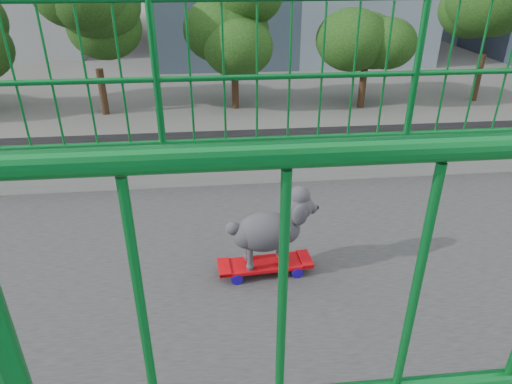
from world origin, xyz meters
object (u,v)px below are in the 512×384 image
object	(u,v)px
poodle	(270,228)
car_1	(345,248)
skateboard	(265,265)
car_0	(497,314)

from	to	relation	value
poodle	car_1	bearing A→B (deg)	154.31
poodle	car_1	xyz separation A→B (m)	(-9.08, 3.60, -6.63)
skateboard	car_1	xyz separation A→B (m)	(-9.08, 3.63, -6.38)
car_1	skateboard	bearing A→B (deg)	-21.80
skateboard	car_1	distance (m)	11.68
poodle	car_0	xyz separation A→B (m)	(-5.88, 6.61, -6.64)
skateboard	car_1	size ratio (longest dim) A/B	0.14
car_0	poodle	bearing A→B (deg)	-48.35
car_0	car_1	distance (m)	4.39
skateboard	car_0	xyz separation A→B (m)	(-5.88, 6.64, -6.39)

